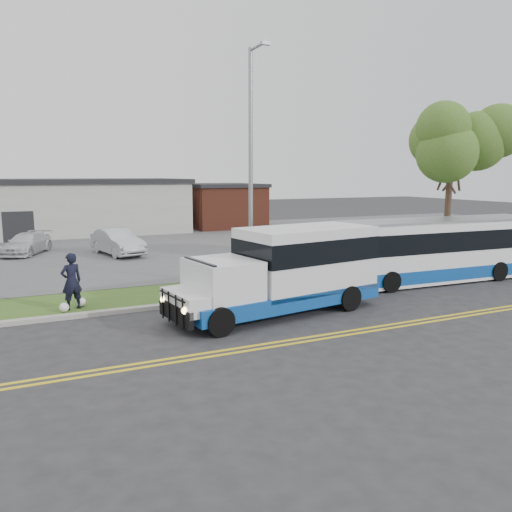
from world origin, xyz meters
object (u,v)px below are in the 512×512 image
tree_east (452,144)px  parked_car_a (118,242)px  streetlight_near (251,161)px  pedestrian (71,281)px  shuttle_bus (289,267)px  parked_car_b (27,244)px  transit_bus (441,249)px

tree_east → parked_car_a: size_ratio=1.83×
streetlight_near → pedestrian: streetlight_near is taller
streetlight_near → shuttle_bus: size_ratio=1.22×
pedestrian → parked_car_b: bearing=-103.0°
shuttle_bus → tree_east: bearing=11.1°
parked_car_a → parked_car_b: (-4.81, 2.52, -0.14)m
shuttle_bus → parked_car_b: 18.86m
streetlight_near → transit_bus: (8.32, -2.13, -3.83)m
shuttle_bus → transit_bus: 8.76m
pedestrian → parked_car_a: (3.41, 11.46, -0.24)m
pedestrian → parked_car_b: pedestrian is taller
pedestrian → tree_east: bearing=164.7°
streetlight_near → transit_bus: bearing=-14.3°
parked_car_b → parked_car_a: bearing=-3.1°
parked_car_b → transit_bus: bearing=-17.7°
shuttle_bus → parked_car_b: shuttle_bus is taller
transit_bus → tree_east: bearing=44.2°
shuttle_bus → transit_bus: shuttle_bus is taller
shuttle_bus → streetlight_near: bearing=77.1°
tree_east → parked_car_a: tree_east is taller
tree_east → pedestrian: size_ratio=4.22×
streetlight_near → shuttle_bus: (-0.28, -3.78, -3.69)m
transit_bus → pedestrian: size_ratio=5.11×
tree_east → transit_bus: 6.00m
streetlight_near → pedestrian: bearing=-173.4°
tree_east → pedestrian: 18.88m
shuttle_bus → transit_bus: (8.60, 1.66, -0.14)m
streetlight_near → parked_car_b: 16.32m
tree_east → parked_car_b: size_ratio=1.98×
parked_car_a → tree_east: bearing=-49.1°
parked_car_b → streetlight_near: bearing=-32.5°
transit_bus → pedestrian: bearing=177.6°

